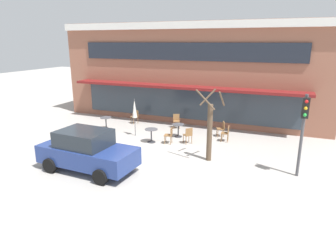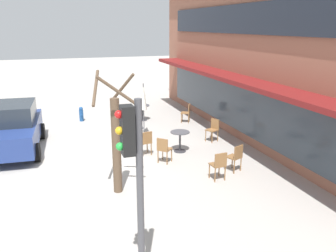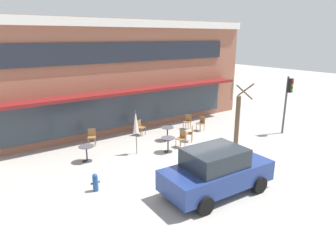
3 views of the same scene
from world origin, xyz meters
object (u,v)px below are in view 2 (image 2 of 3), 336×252
object	(u,v)px
cafe_chair_1	(164,148)
parked_sedan	(12,128)
cafe_table_streetside	(180,138)
cafe_chair_0	(219,164)
patio_umbrella_green_folded	(143,97)
cafe_chair_2	(213,128)
cafe_chair_5	(146,141)
cafe_table_near_wall	(142,110)
cafe_chair_3	(187,112)
traffic_light_pole	(134,166)
cafe_chair_4	(236,156)
fire_hydrant	(81,114)
street_tree	(116,139)
cafe_table_by_tree	(134,134)

from	to	relation	value
cafe_chair_1	parked_sedan	world-z (taller)	parked_sedan
cafe_table_streetside	cafe_chair_0	xyz separation A→B (m)	(2.73, 0.23, 0.01)
cafe_chair_1	patio_umbrella_green_folded	bearing A→B (deg)	177.07
patio_umbrella_green_folded	cafe_chair_0	distance (m)	5.35
cafe_chair_2	parked_sedan	bearing A→B (deg)	-99.34
cafe_chair_5	cafe_chair_0	bearing A→B (deg)	28.86
cafe_table_near_wall	parked_sedan	world-z (taller)	parked_sedan
cafe_chair_3	traffic_light_pole	distance (m)	11.32
patio_umbrella_green_folded	parked_sedan	world-z (taller)	patio_umbrella_green_folded
cafe_chair_5	patio_umbrella_green_folded	bearing A→B (deg)	166.98
cafe_chair_0	cafe_chair_4	world-z (taller)	same
cafe_table_near_wall	cafe_chair_3	size ratio (longest dim) A/B	0.85
parked_sedan	cafe_chair_0	bearing A→B (deg)	51.95
cafe_chair_5	fire_hydrant	xyz separation A→B (m)	(-5.53, -1.77, -0.17)
street_tree	cafe_chair_1	bearing A→B (deg)	131.27
cafe_table_streetside	cafe_chair_5	size ratio (longest dim) A/B	0.85
cafe_table_by_tree	parked_sedan	xyz separation A→B (m)	(-0.96, -4.33, 0.36)
cafe_chair_2	cafe_chair_5	world-z (taller)	same
cafe_chair_0	street_tree	distance (m)	3.17
cafe_chair_4	traffic_light_pole	distance (m)	6.06
cafe_table_streetside	cafe_chair_5	world-z (taller)	cafe_chair_5
cafe_table_by_tree	fire_hydrant	bearing A→B (deg)	-160.63
parked_sedan	cafe_chair_2	bearing A→B (deg)	80.66
patio_umbrella_green_folded	cafe_chair_3	world-z (taller)	patio_umbrella_green_folded
cafe_table_streetside	cafe_chair_4	world-z (taller)	cafe_chair_4
patio_umbrella_green_folded	cafe_chair_4	distance (m)	5.16
cafe_chair_3	cafe_chair_5	xyz separation A→B (m)	(3.70, -3.00, 0.00)
cafe_chair_2	cafe_chair_3	distance (m)	2.97
street_tree	fire_hydrant	xyz separation A→B (m)	(-8.10, -0.29, -1.18)
cafe_chair_1	cafe_chair_0	bearing A→B (deg)	31.87
cafe_chair_0	traffic_light_pole	world-z (taller)	traffic_light_pole
street_tree	fire_hydrant	bearing A→B (deg)	-177.97
cafe_table_streetside	parked_sedan	distance (m)	6.14
fire_hydrant	cafe_table_streetside	bearing A→B (deg)	28.84
cafe_chair_1	parked_sedan	size ratio (longest dim) A/B	0.21
cafe_table_streetside	traffic_light_pole	distance (m)	7.30
street_tree	fire_hydrant	world-z (taller)	street_tree
parked_sedan	street_tree	world-z (taller)	street_tree
cafe_table_near_wall	cafe_chair_2	distance (m)	4.44
cafe_chair_1	cafe_chair_3	size ratio (longest dim) A/B	1.00
cafe_chair_0	cafe_chair_1	xyz separation A→B (m)	(-1.83, -1.14, 0.00)
traffic_light_pole	street_tree	bearing A→B (deg)	174.66
cafe_chair_2	cafe_table_streetside	bearing A→B (deg)	-65.85
cafe_table_streetside	street_tree	distance (m)	3.89
cafe_table_streetside	cafe_chair_5	distance (m)	1.29
cafe_table_by_tree	cafe_chair_0	distance (m)	4.13
cafe_chair_1	cafe_chair_5	world-z (taller)	same
cafe_table_by_tree	cafe_chair_5	size ratio (longest dim) A/B	0.85
cafe_chair_5	cafe_chair_3	bearing A→B (deg)	140.95
patio_umbrella_green_folded	cafe_chair_3	bearing A→B (deg)	118.17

